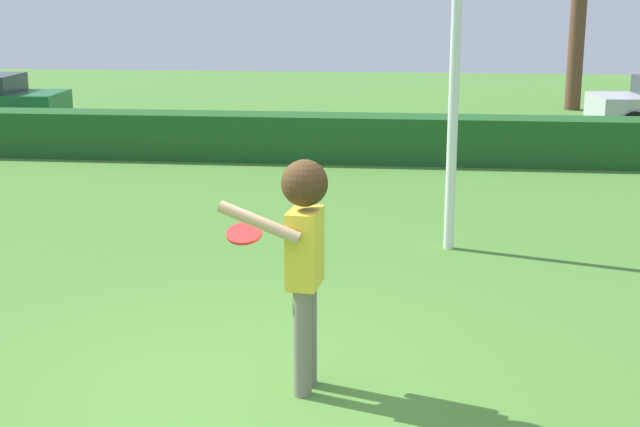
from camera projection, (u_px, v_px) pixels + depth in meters
ground_plane at (245, 391)px, 6.77m from camera, size 60.00×60.00×0.00m
person at (304, 245)px, 6.53m from camera, size 0.78×0.56×1.79m
frisbee at (244, 234)px, 6.70m from camera, size 0.28×0.27×0.11m
hedge_row at (349, 138)px, 16.23m from camera, size 24.63×0.90×0.84m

